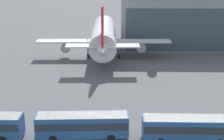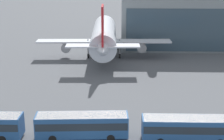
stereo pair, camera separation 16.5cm
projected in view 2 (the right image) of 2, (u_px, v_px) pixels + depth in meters
airliner_at_gate_far at (104, 36)px, 82.00m from camera, size 31.81×34.04×13.84m
shuttle_bus_1 at (82, 124)px, 43.99m from camera, size 11.95×3.30×3.21m
shuttle_bus_2 at (189, 127)px, 43.10m from camera, size 11.83×2.74×3.21m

